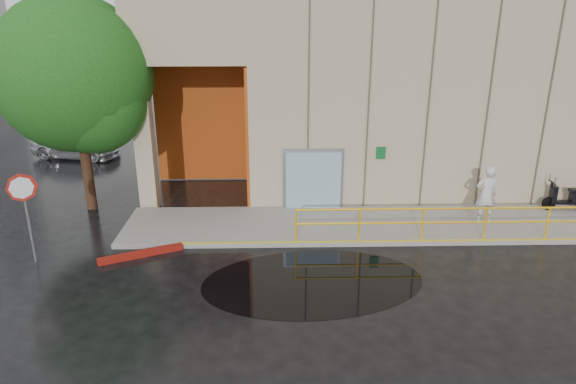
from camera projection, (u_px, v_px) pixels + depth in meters
name	position (u px, v px, depth m)	size (l,w,h in m)	color
ground	(321.00, 301.00, 12.57)	(120.00, 120.00, 0.00)	black
sidewalk	(431.00, 224.00, 16.86)	(20.00, 3.00, 0.15)	gray
building	(422.00, 72.00, 21.58)	(20.00, 10.17, 8.00)	tan
guardrail	(454.00, 223.00, 15.39)	(9.56, 0.06, 1.03)	#F5AF0C
person	(486.00, 195.00, 16.45)	(0.71, 0.46, 1.94)	silver
scooter	(569.00, 190.00, 17.59)	(1.63, 0.62, 1.24)	black
stop_sign	(24.00, 199.00, 13.84)	(0.70, 0.43, 2.64)	slate
red_curb	(141.00, 254.00, 14.77)	(2.40, 0.18, 0.18)	maroon
puddle	(313.00, 281.00, 13.46)	(5.84, 3.60, 0.01)	black
car_c	(75.00, 145.00, 24.40)	(1.69, 4.15, 1.21)	#AFB1B7
tree_near	(79.00, 81.00, 16.79)	(5.13, 5.13, 7.29)	black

